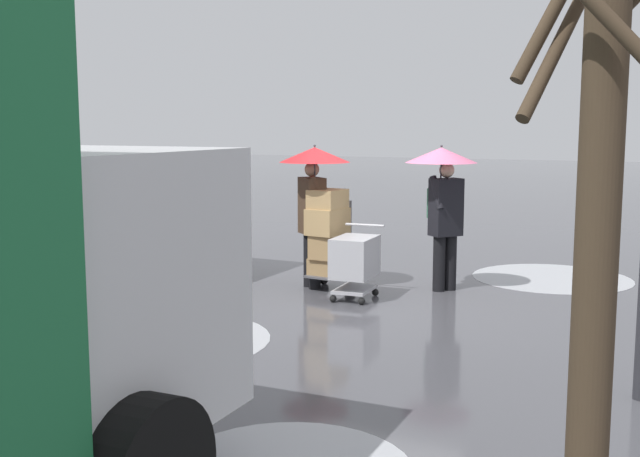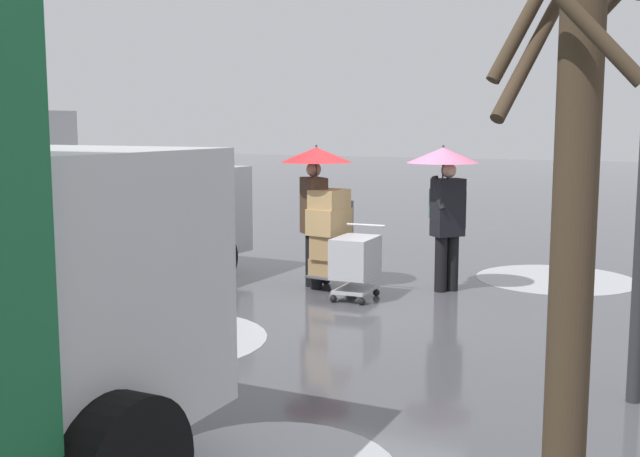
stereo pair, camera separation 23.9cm
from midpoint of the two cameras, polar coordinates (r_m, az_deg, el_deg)
ground_plane at (r=10.88m, az=3.69°, el=-5.28°), size 90.00×90.00×0.00m
slush_patch_near_cluster at (r=12.91m, az=17.50°, el=-3.55°), size 2.49×2.49×0.01m
slush_patch_under_van at (r=9.14m, az=-11.53°, el=-7.93°), size 2.64×2.64×0.01m
cargo_van_parked_right at (r=11.21m, az=-16.57°, el=0.91°), size 2.24×5.36×2.60m
shopping_cart_vendor at (r=10.83m, az=3.26°, el=-2.29°), size 0.60×0.85×1.02m
hand_dolly_boxes at (r=11.42m, az=1.30°, el=-0.29°), size 0.57×0.75×1.49m
pedestrian_pink_side at (r=11.37m, az=9.79°, el=3.19°), size 1.04×1.04×2.15m
pedestrian_black_side at (r=11.41m, az=0.24°, el=3.39°), size 1.04×1.04×2.15m
bare_tree_near at (r=4.45m, az=19.92°, el=3.73°), size 1.32×1.18×4.03m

